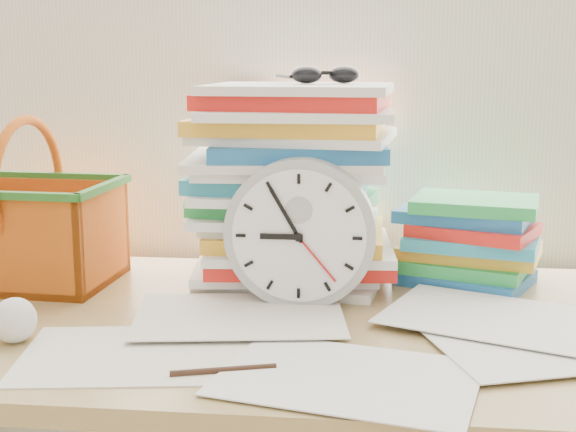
% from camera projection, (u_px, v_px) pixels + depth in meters
% --- Properties ---
extents(desk, '(1.40, 0.70, 0.75)m').
position_uv_depth(desk, '(250.00, 361.00, 1.27)').
color(desk, '#9C7F49').
rests_on(desk, ground).
extents(paper_stack, '(0.36, 0.30, 0.35)m').
position_uv_depth(paper_stack, '(292.00, 184.00, 1.43)').
color(paper_stack, white).
rests_on(paper_stack, desk).
extents(clock, '(0.24, 0.05, 0.24)m').
position_uv_depth(clock, '(300.00, 233.00, 1.29)').
color(clock, '#A7A7A7').
rests_on(clock, desk).
extents(sunglasses, '(0.17, 0.16, 0.03)m').
position_uv_depth(sunglasses, '(325.00, 75.00, 1.40)').
color(sunglasses, black).
rests_on(sunglasses, paper_stack).
extents(book_stack, '(0.31, 0.27, 0.15)m').
position_uv_depth(book_stack, '(466.00, 240.00, 1.44)').
color(book_stack, white).
rests_on(book_stack, desk).
extents(basket, '(0.31, 0.24, 0.29)m').
position_uv_depth(basket, '(30.00, 202.00, 1.42)').
color(basket, orange).
rests_on(basket, desk).
extents(crumpled_ball, '(0.07, 0.07, 0.07)m').
position_uv_depth(crumpled_ball, '(14.00, 320.00, 1.14)').
color(crumpled_ball, white).
rests_on(crumpled_ball, desk).
extents(pen, '(0.13, 0.05, 0.01)m').
position_uv_depth(pen, '(223.00, 370.00, 1.03)').
color(pen, black).
rests_on(pen, desk).
extents(scattered_papers, '(1.26, 0.42, 0.02)m').
position_uv_depth(scattered_papers, '(249.00, 313.00, 1.26)').
color(scattered_papers, white).
rests_on(scattered_papers, desk).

